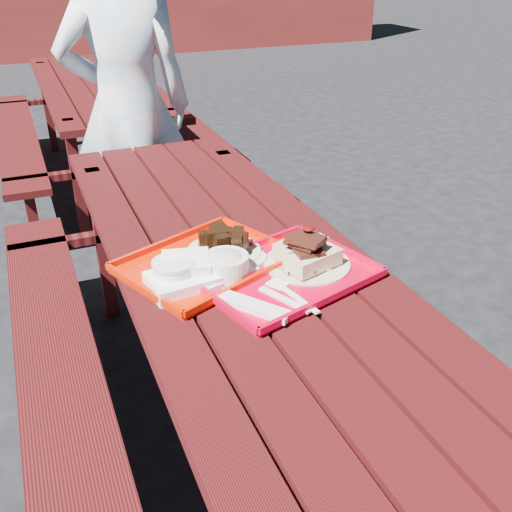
{
  "coord_description": "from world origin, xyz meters",
  "views": [
    {
      "loc": [
        -0.55,
        -1.46,
        1.59
      ],
      "look_at": [
        0.0,
        -0.15,
        0.82
      ],
      "focal_mm": 40.0,
      "sensor_mm": 36.0,
      "label": 1
    }
  ],
  "objects_px": {
    "picnic_table_far": "(99,108)",
    "person": "(128,109)",
    "near_tray": "(277,264)",
    "picnic_table_near": "(238,305)",
    "far_tray": "(206,261)"
  },
  "relations": [
    {
      "from": "picnic_table_far",
      "to": "person",
      "type": "xyz_separation_m",
      "value": [
        -0.04,
        -1.4,
        0.32
      ]
    },
    {
      "from": "near_tray",
      "to": "picnic_table_near",
      "type": "bearing_deg",
      "value": 110.48
    },
    {
      "from": "near_tray",
      "to": "far_tray",
      "type": "xyz_separation_m",
      "value": [
        -0.18,
        0.12,
        -0.01
      ]
    },
    {
      "from": "far_tray",
      "to": "person",
      "type": "relative_size",
      "value": 0.32
    },
    {
      "from": "picnic_table_far",
      "to": "near_tray",
      "type": "height_order",
      "value": "near_tray"
    },
    {
      "from": "picnic_table_near",
      "to": "picnic_table_far",
      "type": "distance_m",
      "value": 2.8
    },
    {
      "from": "far_tray",
      "to": "person",
      "type": "xyz_separation_m",
      "value": [
        0.08,
        1.44,
        0.11
      ]
    },
    {
      "from": "far_tray",
      "to": "person",
      "type": "bearing_deg",
      "value": 86.86
    },
    {
      "from": "picnic_table_near",
      "to": "near_tray",
      "type": "height_order",
      "value": "near_tray"
    },
    {
      "from": "picnic_table_near",
      "to": "person",
      "type": "height_order",
      "value": "person"
    },
    {
      "from": "picnic_table_far",
      "to": "near_tray",
      "type": "relative_size",
      "value": 4.24
    },
    {
      "from": "picnic_table_far",
      "to": "far_tray",
      "type": "bearing_deg",
      "value": -92.36
    },
    {
      "from": "picnic_table_near",
      "to": "picnic_table_far",
      "type": "height_order",
      "value": "same"
    },
    {
      "from": "person",
      "to": "far_tray",
      "type": "bearing_deg",
      "value": 95.35
    },
    {
      "from": "picnic_table_far",
      "to": "near_tray",
      "type": "bearing_deg",
      "value": -88.82
    }
  ]
}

